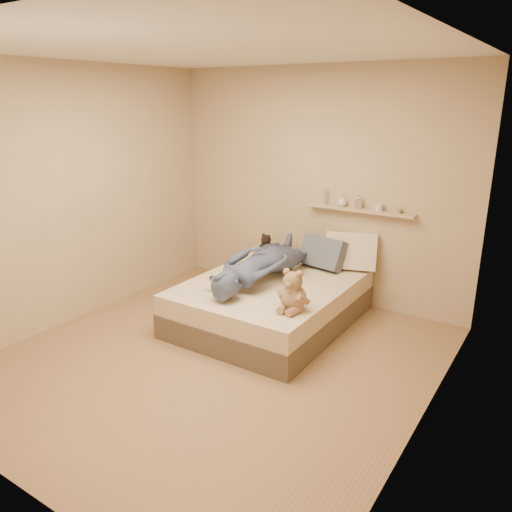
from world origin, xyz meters
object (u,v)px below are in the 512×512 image
Objects in this scene: teddy_bear at (293,293)px; pillow_cream at (351,251)px; dark_plush at (266,247)px; wall_shelf at (359,210)px; game_console at (214,279)px; bed at (271,302)px; person at (263,262)px; pillow_grey at (323,253)px.

teddy_bear is 1.34m from pillow_cream.
teddy_bear is at bearing -49.57° from dark_plush.
teddy_bear is 0.70× the size of pillow_cream.
dark_plush is 0.23× the size of wall_shelf.
game_console is 0.85m from teddy_bear.
bed is 6.90× the size of dark_plush.
wall_shelf is at bearing 66.68° from pillow_cream.
teddy_bear is at bearing 141.51° from person.
pillow_cream is 0.31m from pillow_grey.
bed is 3.80× the size of pillow_grey.
teddy_bear is (0.85, 0.04, 0.02)m from game_console.
teddy_bear reaches higher than person.
wall_shelf is (1.05, 0.20, 0.53)m from dark_plush.
wall_shelf reaches higher than teddy_bear.
pillow_cream is (1.02, 0.12, 0.08)m from dark_plush.
pillow_grey is at bearing -152.92° from pillow_cream.
pillow_cream is 0.46m from wall_shelf.
wall_shelf is at bearing 59.41° from game_console.
person is (-0.35, -0.69, 0.02)m from pillow_grey.
wall_shelf is (0.01, 1.42, 0.49)m from teddy_bear.
bed is 0.73m from game_console.
dark_plush is at bearing 125.27° from bed.
pillow_grey is 0.77m from person.
game_console is (-0.31, -0.55, 0.36)m from bed.
pillow_grey is at bearing -116.50° from person.
pillow_grey is 0.42× the size of wall_shelf.
bed is at bearing -109.34° from pillow_grey.
pillow_grey is at bearing 103.76° from teddy_bear.
wall_shelf is (0.65, 0.91, 0.46)m from person.
bed is 4.92× the size of teddy_bear.
pillow_grey is (0.55, 1.24, 0.03)m from game_console.
dark_plush is at bearing -173.08° from pillow_cream.
pillow_grey reaches higher than bed.
bed is 0.83m from pillow_grey.
wall_shelf is (0.55, 0.91, 0.88)m from bed.
pillow_cream reaches higher than game_console.
person reaches higher than bed.
game_console is at bearing -120.59° from wall_shelf.
teddy_bear is 1.50m from wall_shelf.
pillow_cream is at bearing 59.02° from game_console.
teddy_bear reaches higher than game_console.
pillow_cream reaches higher than dark_plush.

